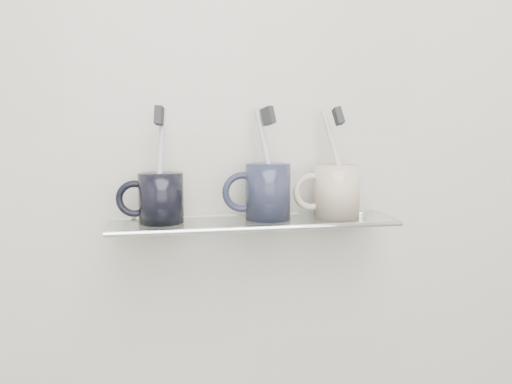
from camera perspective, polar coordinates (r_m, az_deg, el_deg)
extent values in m
plane|color=beige|center=(0.92, -0.85, 6.71)|extent=(2.50, 0.00, 2.50)
cube|color=silver|center=(0.88, -0.16, -3.46)|extent=(0.50, 0.12, 0.01)
cylinder|color=silver|center=(0.82, 0.53, -4.21)|extent=(0.50, 0.01, 0.01)
cylinder|color=silver|center=(0.91, -13.80, -3.94)|extent=(0.02, 0.03, 0.02)
cylinder|color=silver|center=(0.98, 11.51, -3.07)|extent=(0.02, 0.03, 0.02)
cylinder|color=black|center=(0.86, -10.79, -0.68)|extent=(0.09, 0.09, 0.08)
torus|color=black|center=(0.86, -13.71, -0.75)|extent=(0.06, 0.01, 0.06)
cylinder|color=#ABB8C1|center=(0.85, -10.89, 3.21)|extent=(0.03, 0.05, 0.19)
cube|color=#26282A|center=(0.85, -11.03, 8.57)|extent=(0.02, 0.03, 0.03)
cylinder|color=#1B2132|center=(0.88, 1.37, 0.06)|extent=(0.10, 0.10, 0.10)
torus|color=#1B2132|center=(0.87, -1.58, -0.02)|extent=(0.07, 0.01, 0.07)
cylinder|color=#B4B5C7|center=(0.87, 1.38, 3.43)|extent=(0.05, 0.05, 0.19)
cube|color=#26282A|center=(0.87, 1.40, 8.69)|extent=(0.03, 0.03, 0.04)
cylinder|color=beige|center=(0.91, 9.21, 0.10)|extent=(0.10, 0.10, 0.09)
torus|color=beige|center=(0.90, 6.35, 0.02)|extent=(0.07, 0.01, 0.07)
cylinder|color=beige|center=(0.91, 9.28, 3.50)|extent=(0.05, 0.06, 0.18)
cube|color=#26282A|center=(0.90, 9.39, 8.56)|extent=(0.02, 0.03, 0.04)
cylinder|color=silver|center=(0.93, 11.70, -2.28)|extent=(0.03, 0.03, 0.01)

